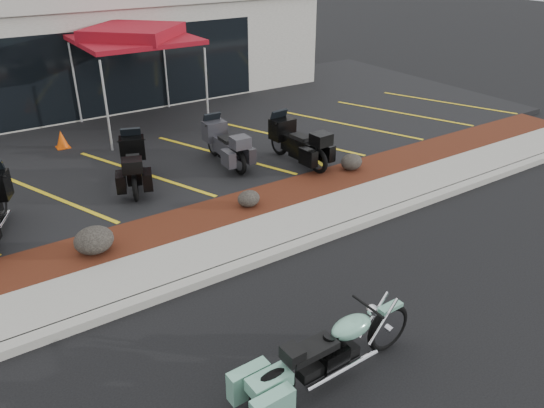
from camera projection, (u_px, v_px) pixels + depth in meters
ground at (270, 294)px, 8.73m from camera, size 90.00×90.00×0.00m
curb at (242, 265)px, 9.37m from camera, size 24.00×0.25×0.15m
sidewalk at (223, 248)px, 9.89m from camera, size 24.00×1.20×0.15m
mulch_bed at (194, 222)px, 10.78m from camera, size 24.00×1.20×0.16m
upper_lot at (109, 145)px, 14.79m from camera, size 26.00×9.60×0.15m
dealership_building at (43, 41)px, 18.58m from camera, size 18.00×8.16×4.00m
boulder_left at (94, 240)px, 9.49m from camera, size 0.71×0.59×0.50m
boulder_mid at (249, 199)px, 11.17m from camera, size 0.49×0.41×0.35m
boulder_right at (351, 162)px, 12.92m from camera, size 0.56×0.47×0.40m
hero_cruiser at (388, 321)px, 7.36m from camera, size 2.82×0.78×0.99m
touring_black_mid at (133, 151)px, 12.50m from camera, size 1.41×2.16×1.17m
touring_grey at (213, 135)px, 13.61m from camera, size 0.83×2.00×1.15m
touring_black_rear at (279, 133)px, 13.63m from camera, size 0.94×2.13×1.21m
traffic_cone at (62, 139)px, 14.27m from camera, size 0.34×0.34×0.48m
popup_canopy at (134, 36)px, 14.81m from camera, size 3.46×3.46×2.90m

